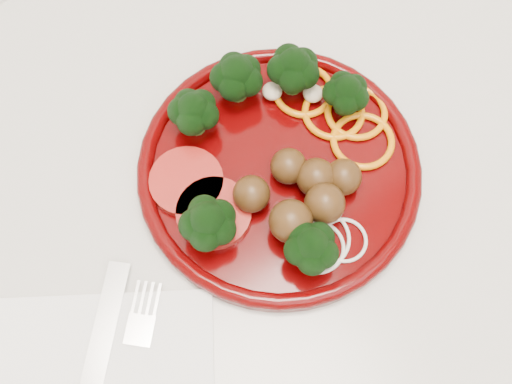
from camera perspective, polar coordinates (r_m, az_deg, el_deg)
plate at (r=0.54m, az=1.98°, el=2.60°), size 0.24×0.24×0.06m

